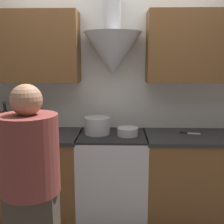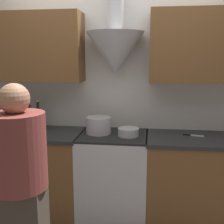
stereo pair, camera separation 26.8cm
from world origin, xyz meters
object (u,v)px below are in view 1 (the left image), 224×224
Objects in this scene: wine_bottle_4 at (14,119)px; mixing_bowl at (128,132)px; stove_range at (112,178)px; wine_bottle_6 at (34,120)px; wine_bottle_5 at (25,120)px; wine_bottle_3 at (5,119)px; stock_pot at (97,126)px; person_foreground_left at (31,192)px.

wine_bottle_4 reaches higher than mixing_bowl.
wine_bottle_6 reaches higher than stove_range.
stove_range is 1.09m from wine_bottle_5.
wine_bottle_3 reaches higher than wine_bottle_5.
mixing_bowl is at bearing -11.04° from stock_pot.
mixing_bowl is at bearing -4.61° from wine_bottle_3.
stock_pot is at bearing -3.69° from wine_bottle_5.
wine_bottle_5 is at bearing 110.15° from person_foreground_left.
stove_range is 1.01m from wine_bottle_6.
wine_bottle_5 reaches higher than mixing_bowl.
stock_pot is at bearing -2.50° from wine_bottle_3.
wine_bottle_4 is at bearing 178.00° from stock_pot.
person_foreground_left reaches higher than wine_bottle_6.
wine_bottle_4 is at bearing -169.81° from wine_bottle_5.
person_foreground_left reaches higher than wine_bottle_3.
wine_bottle_5 is (0.20, 0.01, -0.00)m from wine_bottle_3.
wine_bottle_5 is at bearing 176.31° from stock_pot.
wine_bottle_3 is 0.96m from stock_pot.
wine_bottle_3 is at bearing 176.40° from stove_range.
person_foreground_left is (-0.34, -1.09, -0.18)m from stock_pot.
wine_bottle_6 is 1.28× the size of stock_pot.
wine_bottle_6 reaches higher than wine_bottle_3.
mixing_bowl is (0.97, -0.11, -0.09)m from wine_bottle_6.
stove_range is 2.85× the size of wine_bottle_6.
wine_bottle_6 is 0.98m from mixing_bowl.
wine_bottle_4 is 1.18m from mixing_bowl.
wine_bottle_6 is 0.21× the size of person_foreground_left.
mixing_bowl is at bearing -6.74° from wine_bottle_6.
wine_bottle_5 reaches higher than stock_pot.
wine_bottle_3 is at bearing 175.39° from mixing_bowl.
stove_range is at bearing -3.28° from wine_bottle_4.
stove_range is 2.89× the size of wine_bottle_3.
wine_bottle_6 is at bearing 173.26° from mixing_bowl.
stock_pot is 0.32m from mixing_bowl.
person_foreground_left reaches higher than mixing_bowl.
wine_bottle_6 is (0.29, 0.01, -0.01)m from wine_bottle_3.
mixing_bowl reaches higher than stove_range.
mixing_bowl is (0.31, -0.06, -0.05)m from stock_pot.
wine_bottle_4 is 0.86m from stock_pot.
wine_bottle_4 is at bearing 176.72° from stove_range.
stock_pot is at bearing -2.00° from wine_bottle_4.
wine_bottle_6 reaches higher than mixing_bowl.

